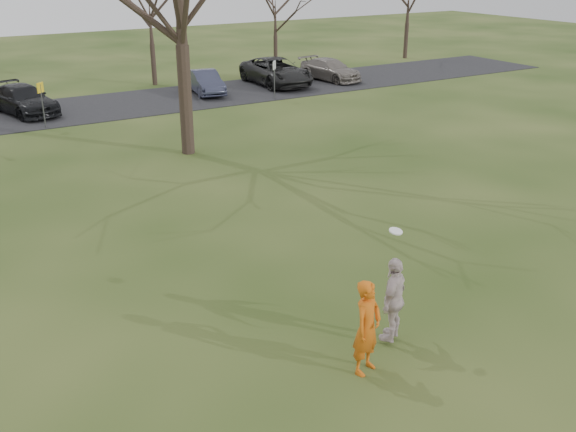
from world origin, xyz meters
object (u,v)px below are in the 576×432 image
object	(u,v)px
car_3	(24,100)
car_5	(205,82)
catching_play	(394,299)
car_7	(330,70)
car_6	(276,72)
player_defender	(367,327)

from	to	relation	value
car_3	car_5	xyz separation A→B (m)	(9.65, -0.14, -0.04)
car_5	catching_play	xyz separation A→B (m)	(-7.24, -25.06, 0.31)
car_5	car_7	xyz separation A→B (m)	(8.39, -0.11, -0.00)
car_3	car_6	xyz separation A→B (m)	(14.40, 0.15, 0.10)
car_5	car_6	distance (m)	4.76
player_defender	car_3	distance (m)	25.77
car_3	player_defender	bearing A→B (deg)	-101.52
player_defender	car_6	world-z (taller)	player_defender
car_5	car_6	xyz separation A→B (m)	(4.75, 0.29, 0.14)
car_5	car_6	bearing A→B (deg)	12.35
car_6	car_7	distance (m)	3.66
car_5	car_7	bearing A→B (deg)	8.11
player_defender	car_5	size ratio (longest dim) A/B	0.49
car_6	catching_play	world-z (taller)	catching_play
car_3	car_5	size ratio (longest dim) A/B	1.21
car_3	car_6	size ratio (longest dim) A/B	0.84
player_defender	car_3	world-z (taller)	player_defender
player_defender	car_5	distance (m)	26.91
player_defender	car_7	size ratio (longest dim) A/B	0.43
car_5	car_7	distance (m)	8.39
car_6	catching_play	xyz separation A→B (m)	(-11.99, -25.35, 0.17)
car_3	car_7	distance (m)	18.04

